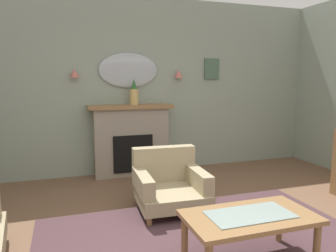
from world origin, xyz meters
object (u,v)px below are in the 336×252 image
Objects in this scene: wall_sconce_right at (178,74)px; fireplace at (131,141)px; wall_sconce_left at (74,73)px; armchair_beside_couch at (169,183)px; mantel_vase_left at (134,94)px; coffee_table at (250,221)px; framed_picture at (212,69)px; wall_mirror at (128,70)px.

fireplace is at bearing -173.84° from wall_sconce_right.
armchair_beside_couch is at bearing -58.04° from wall_sconce_left.
mantel_vase_left is 0.37× the size of coffee_table.
framed_picture is 0.33× the size of coffee_table.
coffee_table is 1.28× the size of armchair_beside_couch.
wall_sconce_left is 0.16× the size of armchair_beside_couch.
wall_mirror is (-0.05, 0.17, 0.37)m from mantel_vase_left.
coffee_table is (0.35, -2.86, -0.95)m from mantel_vase_left.
fireplace is 3.78× the size of framed_picture.
framed_picture is at bearing 1.46° from wall_sconce_left.
armchair_beside_couch is (0.10, -1.48, -1.03)m from mantel_vase_left.
wall_mirror is at bearing -179.62° from framed_picture.
wall_mirror reaches higher than fireplace.
wall_sconce_right is 2.21m from armchair_beside_couch.
mantel_vase_left reaches higher than armchair_beside_couch.
coffee_table is at bearing -79.67° from armchair_beside_couch.
fireplace reaches higher than coffee_table.
mantel_vase_left is 0.41m from wall_mirror.
wall_sconce_left is at bearing -176.63° from wall_mirror.
fireplace is 1.38m from wall_sconce_left.
wall_sconce_left reaches higher than coffee_table.
framed_picture reaches higher than mantel_vase_left.
wall_sconce_left is (-0.85, -0.05, -0.05)m from wall_mirror.
mantel_vase_left is at bearing -73.61° from wall_mirror.
fireplace is at bearing -174.23° from framed_picture.
wall_mirror is at bearing 176.63° from wall_sconce_right.
armchair_beside_couch is at bearing -84.46° from fireplace.
wall_sconce_left reaches higher than fireplace.
wall_mirror reaches higher than wall_sconce_right.
wall_sconce_left reaches higher than mantel_vase_left.
wall_sconce_right is 0.13× the size of coffee_table.
fireplace is 1.53m from armchair_beside_couch.
framed_picture is (1.50, 0.01, 0.04)m from wall_mirror.
mantel_vase_left is 0.96m from wall_sconce_left.
fireplace is 3.31× the size of mantel_vase_left.
framed_picture is (0.65, 0.06, 0.09)m from wall_sconce_right.
wall_sconce_left is 3.48m from coffee_table.
wall_sconce_right is at bearing -174.73° from framed_picture.
coffee_table is (1.25, -2.98, -1.28)m from wall_sconce_left.
wall_mirror is at bearing 97.49° from coffee_table.
coffee_table is at bearing -82.15° from fireplace.
mantel_vase_left is at bearing -172.92° from framed_picture.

